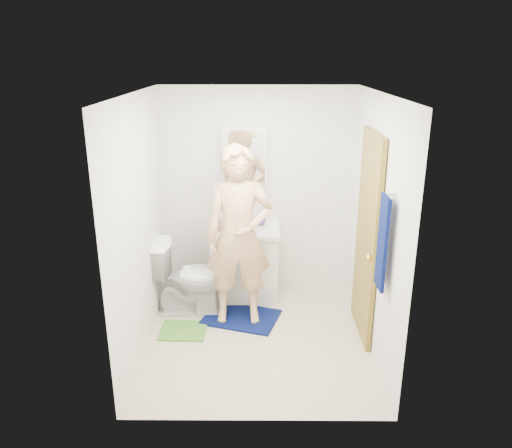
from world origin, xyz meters
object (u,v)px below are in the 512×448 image
at_px(medicine_cabinet, 244,159).
at_px(man, 239,236).
at_px(vanity_cabinet, 245,265).
at_px(toothbrush_cup, 261,221).
at_px(toilet, 191,277).
at_px(towel, 383,243).
at_px(soap_dispenser, 217,222).

height_order(medicine_cabinet, man, medicine_cabinet).
bearing_deg(vanity_cabinet, toothbrush_cup, 32.01).
height_order(toilet, man, man).
bearing_deg(toothbrush_cup, towel, -58.13).
bearing_deg(medicine_cabinet, soap_dispenser, -135.19).
distance_m(vanity_cabinet, soap_dispenser, 0.63).
bearing_deg(toilet, toothbrush_cup, -57.59).
height_order(towel, toilet, towel).
bearing_deg(toothbrush_cup, soap_dispenser, -158.74).
distance_m(medicine_cabinet, toilet, 1.44).
relative_size(toothbrush_cup, man, 0.06).
bearing_deg(toothbrush_cup, medicine_cabinet, 149.40).
height_order(toilet, toothbrush_cup, toothbrush_cup).
relative_size(toilet, soap_dispenser, 4.14).
relative_size(medicine_cabinet, man, 0.37).
bearing_deg(towel, man, 142.79).
xyz_separation_m(medicine_cabinet, toothbrush_cup, (0.18, -0.11, -0.70)).
bearing_deg(man, toothbrush_cup, 69.42).
distance_m(soap_dispenser, man, 0.55).
bearing_deg(toilet, medicine_cabinet, -44.24).
relative_size(soap_dispenser, man, 0.11).
distance_m(toilet, man, 0.79).
bearing_deg(towel, medicine_cabinet, 124.61).
bearing_deg(vanity_cabinet, man, -94.13).
bearing_deg(towel, toilet, 147.56).
distance_m(medicine_cabinet, towel, 2.11).
distance_m(towel, soap_dispenser, 2.07).
bearing_deg(towel, toothbrush_cup, 121.87).
bearing_deg(vanity_cabinet, soap_dispenser, -166.31).
xyz_separation_m(vanity_cabinet, toilet, (-0.58, -0.37, 0.02)).
xyz_separation_m(medicine_cabinet, toilet, (-0.58, -0.59, -1.18)).
height_order(vanity_cabinet, medicine_cabinet, medicine_cabinet).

